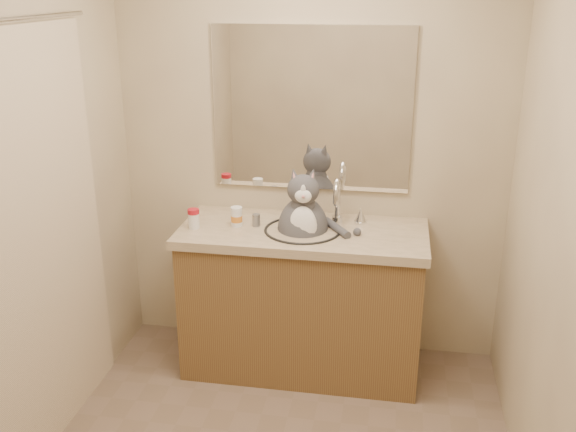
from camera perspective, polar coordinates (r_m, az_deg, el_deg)
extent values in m
cube|color=beige|center=(3.64, 2.07, 5.61)|extent=(2.20, 0.01, 2.40)
cube|color=beige|center=(2.88, -23.98, -0.09)|extent=(0.01, 2.50, 2.40)
cube|color=beige|center=(2.50, 23.84, -3.04)|extent=(0.01, 2.50, 2.40)
cube|color=brown|center=(3.66, 1.29, -7.76)|extent=(1.30, 0.55, 0.80)
cube|color=#C7B08F|center=(3.48, 1.34, -1.56)|extent=(1.34, 0.59, 0.05)
torus|color=black|center=(3.45, 1.30, -1.26)|extent=(0.42, 0.42, 0.02)
ellipsoid|color=white|center=(3.48, 1.29, -2.44)|extent=(0.40, 0.40, 0.15)
cylinder|color=silver|center=(3.56, 4.43, 1.03)|extent=(0.03, 0.03, 0.18)
torus|color=silver|center=(3.47, 4.36, 2.09)|extent=(0.03, 0.16, 0.16)
cone|color=silver|center=(3.57, 6.48, 0.15)|extent=(0.06, 0.06, 0.08)
cube|color=white|center=(3.56, 2.07, 9.43)|extent=(1.10, 0.02, 0.90)
cube|color=beige|center=(3.00, -21.55, -3.09)|extent=(0.01, 1.20, 1.90)
cylinder|color=silver|center=(2.79, -24.16, 15.59)|extent=(0.02, 1.30, 0.02)
ellipsoid|color=#47474C|center=(3.49, 1.33, -1.32)|extent=(0.32, 0.34, 0.38)
ellipsoid|color=white|center=(3.38, 1.33, -1.03)|extent=(0.16, 0.11, 0.24)
ellipsoid|color=#47474C|center=(3.37, 1.36, 2.36)|extent=(0.19, 0.17, 0.16)
ellipsoid|color=white|center=(3.31, 1.36, 1.77)|extent=(0.09, 0.06, 0.07)
sphere|color=#D88C8C|center=(3.28, 1.36, 1.74)|extent=(0.02, 0.02, 0.02)
cone|color=#47474C|center=(3.36, 0.55, 3.67)|extent=(0.08, 0.07, 0.08)
cone|color=#47474C|center=(3.36, 2.19, 3.66)|extent=(0.08, 0.07, 0.08)
cylinder|color=#47474C|center=(3.45, 4.35, -1.06)|extent=(0.17, 0.23, 0.04)
cylinder|color=white|center=(3.51, -8.37, -0.43)|extent=(0.06, 0.06, 0.08)
cylinder|color=#B1121F|center=(3.49, -8.41, 0.41)|extent=(0.07, 0.07, 0.02)
cylinder|color=white|center=(3.51, -4.58, -0.22)|extent=(0.07, 0.07, 0.09)
cylinder|color=orange|center=(3.51, -4.58, -0.22)|extent=(0.08, 0.08, 0.03)
cylinder|color=white|center=(3.49, -4.61, 0.61)|extent=(0.08, 0.08, 0.02)
cylinder|color=gray|center=(3.51, -2.84, -0.37)|extent=(0.06, 0.06, 0.07)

